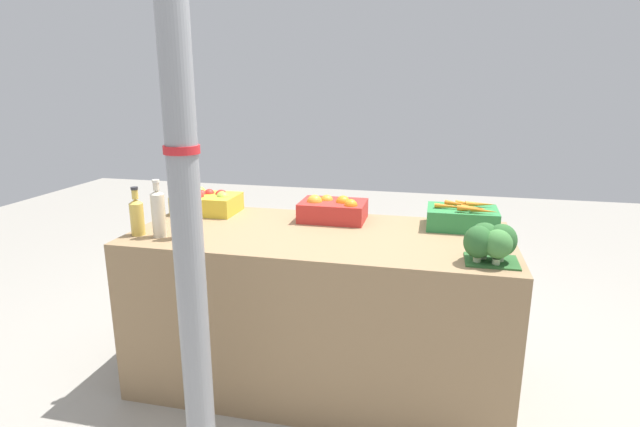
# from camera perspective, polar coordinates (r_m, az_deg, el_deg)

# --- Properties ---
(ground_plane) EXTENTS (10.00, 10.00, 0.00)m
(ground_plane) POSITION_cam_1_polar(r_m,az_deg,el_deg) (2.90, 0.00, -18.27)
(ground_plane) COLOR gray
(market_table) EXTENTS (1.91, 0.85, 0.84)m
(market_table) POSITION_cam_1_polar(r_m,az_deg,el_deg) (2.70, 0.00, -10.75)
(market_table) COLOR #937551
(market_table) RESTS_ON ground_plane
(support_pole) EXTENTS (0.13, 0.13, 2.50)m
(support_pole) POSITION_cam_1_polar(r_m,az_deg,el_deg) (1.88, -15.33, 4.16)
(support_pole) COLOR gray
(support_pole) RESTS_ON ground_plane
(apple_crate) EXTENTS (0.36, 0.26, 0.14)m
(apple_crate) POSITION_cam_1_polar(r_m,az_deg,el_deg) (3.00, -12.78, 1.34)
(apple_crate) COLOR gold
(apple_crate) RESTS_ON market_table
(orange_crate) EXTENTS (0.36, 0.26, 0.14)m
(orange_crate) POSITION_cam_1_polar(r_m,az_deg,el_deg) (2.76, 1.45, 0.49)
(orange_crate) COLOR red
(orange_crate) RESTS_ON market_table
(carrot_crate) EXTENTS (0.36, 0.26, 0.14)m
(carrot_crate) POSITION_cam_1_polar(r_m,az_deg,el_deg) (2.71, 15.96, -0.42)
(carrot_crate) COLOR #2D8442
(carrot_crate) RESTS_ON market_table
(broccoli_pile) EXTENTS (0.23, 0.20, 0.17)m
(broccoli_pile) POSITION_cam_1_polar(r_m,az_deg,el_deg) (2.21, 18.87, -3.07)
(broccoli_pile) COLOR #2D602D
(broccoli_pile) RESTS_ON market_table
(juice_bottle_golden) EXTENTS (0.07, 0.07, 0.25)m
(juice_bottle_golden) POSITION_cam_1_polar(r_m,az_deg,el_deg) (2.64, -20.20, -0.21)
(juice_bottle_golden) COLOR gold
(juice_bottle_golden) RESTS_ON market_table
(juice_bottle_cloudy) EXTENTS (0.07, 0.07, 0.29)m
(juice_bottle_cloudy) POSITION_cam_1_polar(r_m,az_deg,el_deg) (2.57, -18.00, 0.13)
(juice_bottle_cloudy) COLOR beige
(juice_bottle_cloudy) RESTS_ON market_table
(juice_bottle_amber) EXTENTS (0.07, 0.07, 0.27)m
(juice_bottle_amber) POSITION_cam_1_polar(r_m,az_deg,el_deg) (2.52, -15.74, -0.19)
(juice_bottle_amber) COLOR gold
(juice_bottle_amber) RESTS_ON market_table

